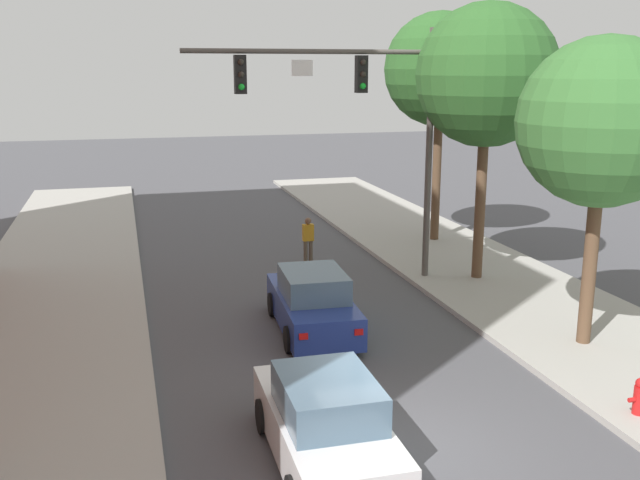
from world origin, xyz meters
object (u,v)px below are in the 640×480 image
(car_lead_blue, at_px, (312,304))
(car_following_white, at_px, (326,425))
(street_tree_second, at_px, (487,76))
(street_tree_third, at_px, (441,70))
(street_tree_nearest, at_px, (603,123))
(traffic_signal_mast, at_px, (363,108))
(fire_hydrant, at_px, (640,396))
(pedestrian_crossing_road, at_px, (308,239))

(car_lead_blue, bearing_deg, car_following_white, -102.81)
(street_tree_second, height_order, street_tree_third, street_tree_third)
(street_tree_nearest, bearing_deg, traffic_signal_mast, 119.18)
(car_lead_blue, relative_size, street_tree_second, 0.52)
(car_following_white, relative_size, street_tree_third, 0.51)
(car_lead_blue, bearing_deg, fire_hydrant, -53.12)
(car_following_white, distance_m, street_tree_second, 12.94)
(car_lead_blue, height_order, car_following_white, same)
(car_following_white, height_order, street_tree_nearest, street_tree_nearest)
(car_lead_blue, distance_m, street_tree_third, 11.94)
(car_lead_blue, height_order, street_tree_third, street_tree_third)
(traffic_signal_mast, height_order, fire_hydrant, traffic_signal_mast)
(pedestrian_crossing_road, height_order, street_tree_nearest, street_tree_nearest)
(pedestrian_crossing_road, bearing_deg, street_tree_third, 18.46)
(street_tree_second, bearing_deg, car_lead_blue, -154.89)
(street_tree_second, bearing_deg, pedestrian_crossing_road, 144.67)
(car_following_white, distance_m, fire_hydrant, 6.11)
(street_tree_nearest, distance_m, street_tree_second, 5.73)
(pedestrian_crossing_road, bearing_deg, car_following_white, -103.13)
(street_tree_second, xyz_separation_m, street_tree_third, (0.84, 5.07, 0.16))
(car_lead_blue, height_order, street_tree_second, street_tree_second)
(street_tree_nearest, height_order, street_tree_second, street_tree_second)
(car_following_white, xyz_separation_m, street_tree_second, (7.45, 9.00, 5.55))
(fire_hydrant, bearing_deg, street_tree_nearest, 70.53)
(fire_hydrant, distance_m, street_tree_second, 10.86)
(street_tree_third, bearing_deg, car_following_white, -120.52)
(car_lead_blue, distance_m, car_following_white, 6.33)
(car_following_white, relative_size, pedestrian_crossing_road, 2.60)
(traffic_signal_mast, distance_m, fire_hydrant, 11.10)
(traffic_signal_mast, relative_size, street_tree_nearest, 1.06)
(car_lead_blue, distance_m, street_tree_nearest, 8.01)
(car_following_white, distance_m, street_tree_third, 17.30)
(car_following_white, height_order, street_tree_second, street_tree_second)
(fire_hydrant, xyz_separation_m, street_tree_third, (2.19, 14.18, 5.92))
(car_lead_blue, xyz_separation_m, car_following_white, (-1.40, -6.17, 0.00))
(street_tree_third, bearing_deg, pedestrian_crossing_road, -161.54)
(traffic_signal_mast, distance_m, car_following_white, 11.34)
(street_tree_nearest, bearing_deg, car_lead_blue, 154.62)
(car_following_white, bearing_deg, street_tree_third, 59.48)
(car_lead_blue, bearing_deg, street_tree_third, 48.91)
(traffic_signal_mast, height_order, street_tree_third, street_tree_third)
(traffic_signal_mast, xyz_separation_m, street_tree_third, (4.45, 4.47, 1.05))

